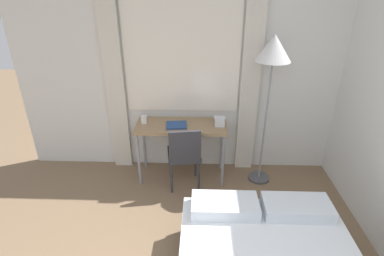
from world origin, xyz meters
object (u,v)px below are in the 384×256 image
desk_chair (184,153)px  book (176,125)px  desk (181,130)px  mug (144,120)px  telephone (220,121)px  standing_lamp (273,57)px

desk_chair → book: desk_chair is taller
desk → mug: size_ratio=11.55×
telephone → book: bearing=-174.6°
desk → standing_lamp: size_ratio=0.61×
standing_lamp → telephone: (-0.56, 0.05, -0.82)m
desk → standing_lamp: bearing=-2.2°
desk_chair → mug: 0.67m
telephone → mug: bearing=179.0°
book → mug: mug is taller
mug → standing_lamp: bearing=-2.4°
desk → book: size_ratio=4.20×
standing_lamp → desk_chair: bearing=-168.2°
desk → book: (-0.06, -0.04, 0.09)m
telephone → mug: size_ratio=1.54×
standing_lamp → desk: bearing=177.8°
standing_lamp → telephone: bearing=175.1°
desk_chair → standing_lamp: standing_lamp is taller
book → mug: bearing=170.8°
book → mug: size_ratio=2.75×
standing_lamp → telephone: 1.00m
book → mug: (-0.42, 0.07, 0.04)m
standing_lamp → book: (-1.10, -0.00, -0.86)m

